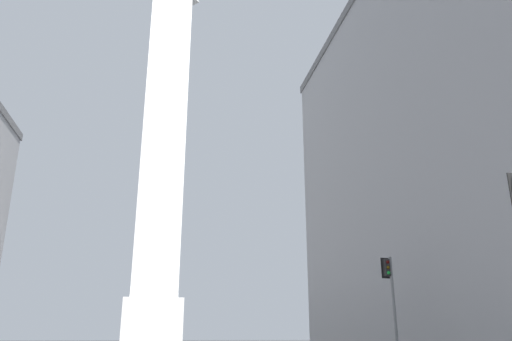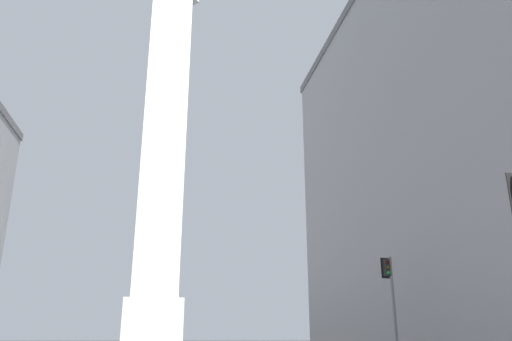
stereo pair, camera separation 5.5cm
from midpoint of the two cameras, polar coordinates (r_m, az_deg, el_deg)
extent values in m
cube|color=silver|center=(68.58, -11.73, -16.75)|extent=(7.48, 7.48, 6.11)
cube|color=silver|center=(74.03, -10.42, 4.12)|extent=(5.98, 5.98, 46.76)
cylinder|color=slate|center=(33.77, 15.47, -14.92)|extent=(0.18, 0.18, 6.44)
cube|color=black|center=(33.86, 14.65, -10.70)|extent=(0.38, 0.38, 1.10)
cube|color=black|center=(34.02, 14.49, -10.74)|extent=(0.58, 0.10, 1.32)
sphere|color=#410907|center=(33.75, 14.77, -10.08)|extent=(0.22, 0.22, 0.22)
sphere|color=#483506|center=(33.70, 14.82, -10.65)|extent=(0.22, 0.22, 0.22)
sphere|color=green|center=(33.66, 14.87, -11.22)|extent=(0.22, 0.22, 0.22)
camera|label=1|loc=(0.03, -90.04, 0.01)|focal=35.00mm
camera|label=2|loc=(0.03, 89.96, -0.01)|focal=35.00mm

